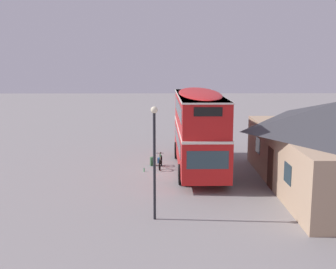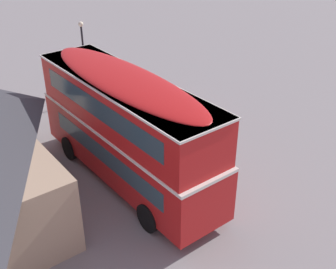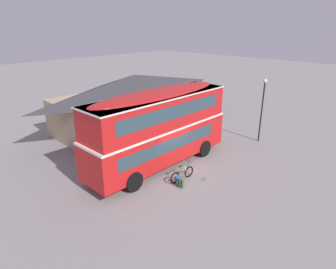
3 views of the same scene
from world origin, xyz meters
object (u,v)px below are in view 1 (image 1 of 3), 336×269
backpack_on_ground (153,161)px  water_bottle_green_metal (144,170)px  double_decker_bus (199,126)px  touring_bicycle (160,162)px  street_lamp (154,151)px

backpack_on_ground → water_bottle_green_metal: bearing=-18.2°
double_decker_bus → touring_bicycle: size_ratio=5.64×
double_decker_bus → water_bottle_green_metal: 4.16m
double_decker_bus → street_lamp: 8.51m
touring_bicycle → water_bottle_green_metal: bearing=-47.1°
backpack_on_ground → street_lamp: (9.20, 0.30, 2.61)m
backpack_on_ground → touring_bicycle: bearing=39.6°
double_decker_bus → street_lamp: double_decker_bus is taller
water_bottle_green_metal → backpack_on_ground: bearing=161.8°
double_decker_bus → water_bottle_green_metal: (0.40, -3.26, -2.54)m
street_lamp → double_decker_bus: bearing=163.0°
water_bottle_green_metal → street_lamp: (7.74, 0.78, 2.81)m
double_decker_bus → street_lamp: (8.14, -2.48, 0.27)m
street_lamp → backpack_on_ground: bearing=-178.2°
backpack_on_ground → double_decker_bus: bearing=69.2°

